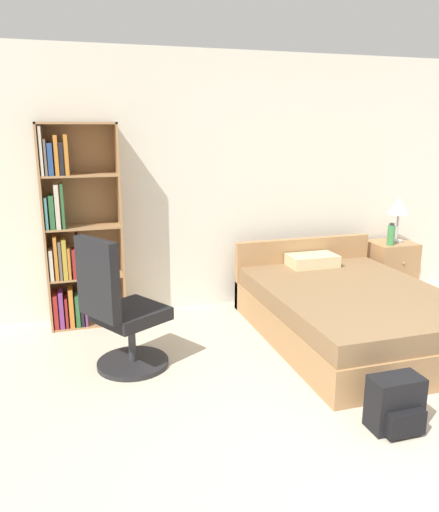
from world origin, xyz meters
TOP-DOWN VIEW (x-y plane):
  - wall_back at (0.00, 3.23)m, footprint 9.00×0.06m
  - bookshelf at (-1.99, 3.03)m, footprint 0.70×0.31m
  - bed at (0.37, 2.03)m, footprint 1.52×2.10m
  - office_chair at (-1.69, 1.95)m, footprint 0.72×0.68m
  - nightstand at (1.44, 2.93)m, footprint 0.48×0.45m
  - table_lamp at (1.50, 2.95)m, footprint 0.24×0.24m
  - water_bottle at (1.34, 2.82)m, footprint 0.08×0.08m
  - backpack_black at (-0.12, 0.64)m, footprint 0.33×0.25m

SIDE VIEW (x-z plane):
  - backpack_black at x=-0.12m, z-range -0.01..0.34m
  - bed at x=0.37m, z-range -0.12..0.60m
  - nightstand at x=1.44m, z-range 0.00..0.61m
  - office_chair at x=-1.69m, z-range -0.08..1.01m
  - water_bottle at x=1.34m, z-range 0.61..0.85m
  - bookshelf at x=-1.99m, z-range -0.06..1.84m
  - table_lamp at x=1.50m, z-range 0.75..1.26m
  - wall_back at x=0.00m, z-range 0.00..2.60m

